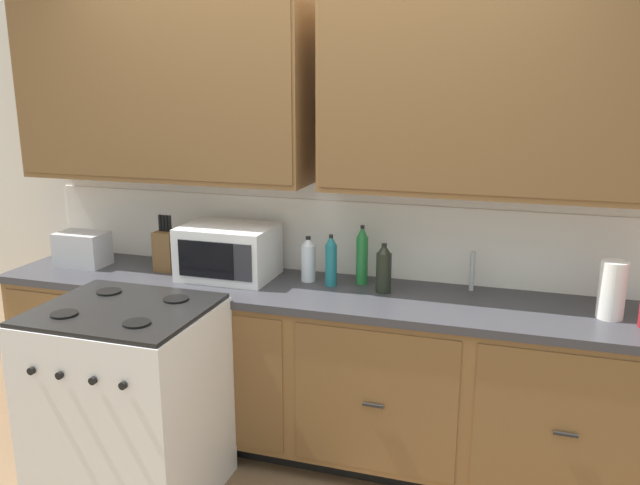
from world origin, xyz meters
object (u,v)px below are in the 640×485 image
knife_block (167,249)px  bottle_green (362,255)px  stove_range (129,403)px  bottle_teal (331,261)px  microwave (229,252)px  toaster (82,249)px  bottle_dark (384,269)px  paper_towel_roll (612,290)px  bottle_clear (308,259)px

knife_block → bottle_green: bearing=4.0°
stove_range → bottle_green: 1.33m
stove_range → bottle_teal: bearing=42.7°
microwave → knife_block: size_ratio=1.55×
toaster → bottle_dark: bearing=1.3°
knife_block → bottle_teal: (0.95, -0.00, 0.02)m
stove_range → microwave: (0.20, 0.68, 0.57)m
bottle_dark → microwave: bearing=179.8°
microwave → paper_towel_roll: microwave is taller
paper_towel_roll → bottle_dark: bearing=177.1°
toaster → bottle_teal: (1.45, 0.06, 0.04)m
microwave → toaster: microwave is taller
knife_block → bottle_clear: (0.81, 0.04, 0.00)m
microwave → paper_towel_roll: (1.87, -0.06, -0.01)m
microwave → toaster: (-0.89, -0.04, -0.04)m
bottle_green → stove_range: bearing=-139.1°
stove_range → bottle_green: (0.91, 0.78, 0.58)m
bottle_dark → bottle_green: bottle_green is taller
toaster → knife_block: bearing=7.5°
knife_block → bottle_dark: (1.22, -0.03, 0.01)m
microwave → bottle_teal: 0.56m
paper_towel_roll → bottle_green: 1.18m
stove_range → bottle_dark: bearing=33.1°
stove_range → bottle_clear: 1.12m
stove_range → bottle_clear: bottle_clear is taller
toaster → bottle_clear: 1.32m
toaster → bottle_green: size_ratio=0.91×
toaster → bottle_green: bottle_green is taller
stove_range → bottle_teal: size_ratio=3.55×
bottle_dark → bottle_green: (-0.14, 0.10, 0.03)m
bottle_dark → bottle_clear: size_ratio=1.04×
bottle_dark → bottle_clear: bottle_dark is taller
paper_towel_roll → bottle_teal: bottle_teal is taller
paper_towel_roll → microwave: bearing=178.3°
microwave → knife_block: knife_block is taller
knife_block → bottle_teal: knife_block is taller
bottle_green → bottle_teal: bearing=-150.7°
bottle_clear → bottle_dark: bearing=-8.8°
stove_range → microwave: microwave is taller
knife_block → paper_towel_roll: (2.26, -0.08, 0.01)m
microwave → paper_towel_roll: bearing=-1.7°
bottle_clear → knife_block: bearing=-177.5°
microwave → bottle_clear: microwave is taller
stove_range → knife_block: bearing=104.4°
stove_range → knife_block: knife_block is taller
bottle_clear → bottle_green: (0.28, 0.04, 0.03)m
bottle_teal → bottle_green: size_ratio=0.87×
paper_towel_roll → stove_range: bearing=-163.2°
knife_block → bottle_teal: bearing=-0.2°
paper_towel_roll → bottle_teal: bearing=176.6°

